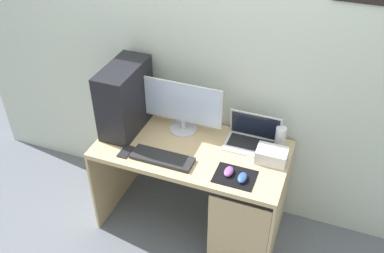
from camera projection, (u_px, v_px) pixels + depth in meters
ground_plane at (192, 220)px, 3.33m from camera, size 8.00×8.00×0.00m
wall_back at (212, 50)px, 2.83m from camera, size 4.00×0.05×2.60m
desk at (194, 166)px, 2.97m from camera, size 1.31×0.65×0.74m
pc_tower at (125, 98)px, 2.95m from camera, size 0.22×0.46×0.49m
monitor at (183, 106)px, 2.93m from camera, size 0.58×0.20×0.39m
laptop at (252, 139)px, 2.90m from camera, size 0.36×0.23×0.22m
speaker at (280, 138)px, 2.85m from camera, size 0.07×0.07×0.16m
projector at (272, 156)px, 2.75m from camera, size 0.20×0.14×0.09m
keyboard at (162, 158)px, 2.79m from camera, size 0.42×0.14×0.02m
mousepad at (235, 176)px, 2.66m from camera, size 0.26×0.20×0.00m
mouse_left at (229, 171)px, 2.67m from camera, size 0.06×0.10×0.03m
mouse_right at (242, 178)px, 2.62m from camera, size 0.06×0.10×0.03m
cell_phone at (126, 152)px, 2.85m from camera, size 0.07×0.13×0.01m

